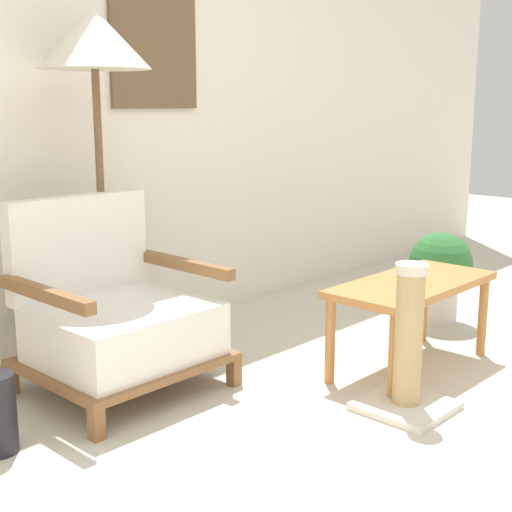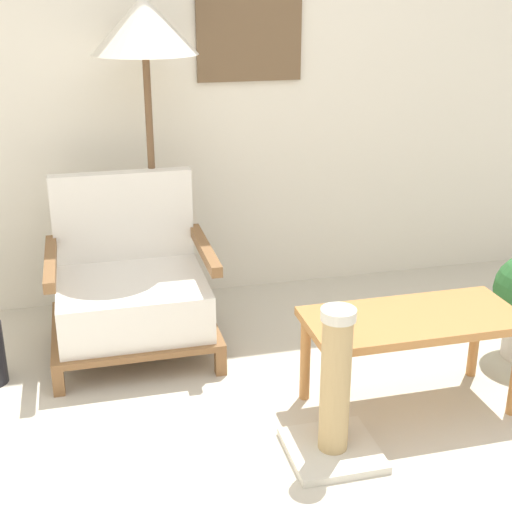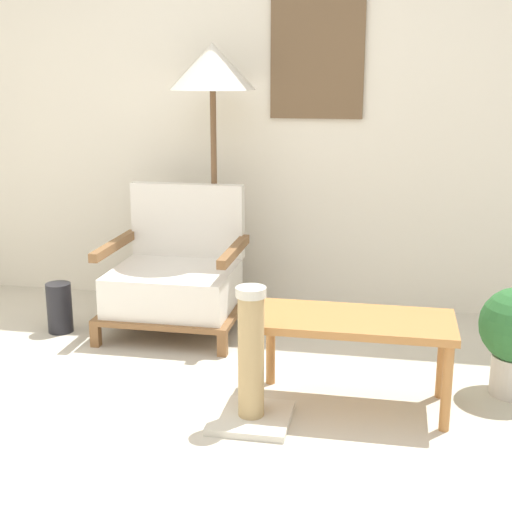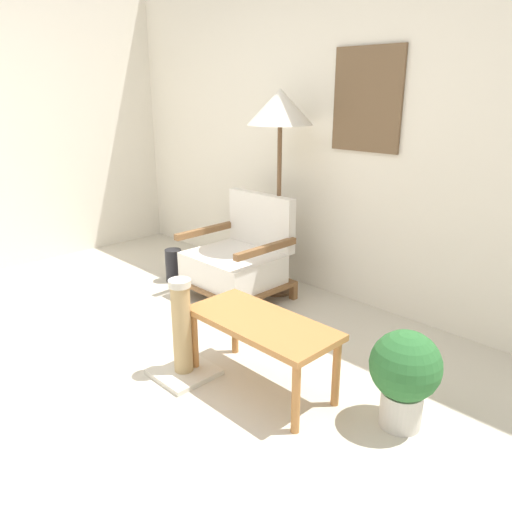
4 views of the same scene
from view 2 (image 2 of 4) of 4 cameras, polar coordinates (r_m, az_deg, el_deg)
wall_back at (r=3.86m, az=-5.51°, el=16.07°), size 8.00×0.09×2.70m
armchair at (r=3.45m, az=-9.96°, el=-2.57°), size 0.77×0.68×0.82m
floor_lamp at (r=3.50m, az=-8.90°, el=16.90°), size 0.50×0.50×1.63m
coffee_table at (r=2.98m, az=12.39°, el=-5.70°), size 0.88×0.40×0.42m
scratching_post at (r=2.71m, az=6.30°, el=-11.58°), size 0.34×0.34×0.61m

